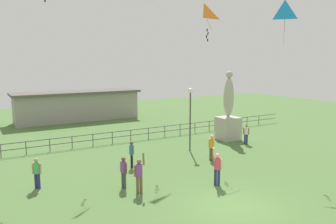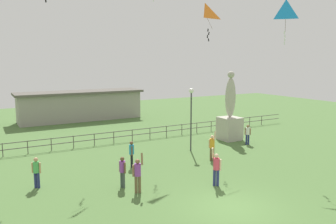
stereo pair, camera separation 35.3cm
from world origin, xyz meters
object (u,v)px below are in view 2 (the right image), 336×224
object	(u,v)px
person_5	(212,146)
person_6	(248,133)
person_4	(36,170)
kite_5	(205,14)
kite_0	(286,12)
person_0	(216,167)
person_3	(138,173)
person_1	(132,152)
statue_monument	(230,118)
person_2	(122,170)
lamppost	(191,106)

from	to	relation	value
person_5	person_6	distance (m)	5.50
person_4	kite_5	xyz separation A→B (m)	(11.70, 1.81, 8.80)
kite_0	kite_5	bearing A→B (deg)	127.86
kite_5	person_0	bearing A→B (deg)	-119.38
person_3	person_6	xyz separation A→B (m)	(11.59, 4.83, -0.12)
person_1	kite_0	world-z (taller)	kite_0
kite_0	person_0	bearing A→B (deg)	-163.95
statue_monument	kite_0	world-z (taller)	kite_0
person_0	person_5	world-z (taller)	person_0
statue_monument	person_0	bearing A→B (deg)	-133.09
person_2	kite_0	bearing A→B (deg)	-1.30
person_2	kite_0	distance (m)	14.00
person_2	person_3	distance (m)	1.12
person_5	kite_0	size ratio (longest dim) A/B	0.73
lamppost	person_0	bearing A→B (deg)	-112.21
person_0	person_3	distance (m)	4.15
statue_monument	person_6	distance (m)	2.21
lamppost	person_1	xyz separation A→B (m)	(-5.26, -1.40, -2.39)
person_0	kite_0	world-z (taller)	kite_0
person_1	person_5	size ratio (longest dim) A/B	0.82
person_3	person_5	world-z (taller)	person_3
statue_monument	person_1	bearing A→B (deg)	-164.15
person_0	person_1	size ratio (longest dim) A/B	1.25
statue_monument	person_5	bearing A→B (deg)	-139.57
person_0	person_4	bearing A→B (deg)	152.58
person_4	kite_0	size ratio (longest dim) A/B	0.60
person_1	person_6	world-z (taller)	person_1
person_2	person_6	xyz separation A→B (m)	(11.98, 3.77, -0.04)
statue_monument	lamppost	bearing A→B (deg)	-163.14
lamppost	person_2	size ratio (longest dim) A/B	2.80
person_1	person_6	size ratio (longest dim) A/B	1.04
kite_0	kite_5	world-z (taller)	kite_5
person_3	kite_5	size ratio (longest dim) A/B	0.81
person_1	person_4	distance (m)	5.71
kite_0	person_1	bearing A→B (deg)	161.13
statue_monument	person_1	world-z (taller)	statue_monument
person_6	kite_0	world-z (taller)	kite_0
person_1	person_3	xyz separation A→B (m)	(-1.38, -3.98, 0.09)
person_6	kite_5	world-z (taller)	kite_5
lamppost	person_3	world-z (taller)	lamppost
statue_monument	person_4	distance (m)	16.15
person_5	person_2	bearing A→B (deg)	-166.92
person_5	person_1	bearing A→B (deg)	165.67
person_5	person_6	bearing A→B (deg)	23.20
person_0	person_3	bearing A→B (deg)	164.31
statue_monument	person_4	bearing A→B (deg)	-166.87
person_0	person_2	bearing A→B (deg)	153.58
person_2	person_5	bearing A→B (deg)	13.08
person_5	person_6	world-z (taller)	person_5
lamppost	person_0	xyz separation A→B (m)	(-2.65, -6.50, -2.30)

